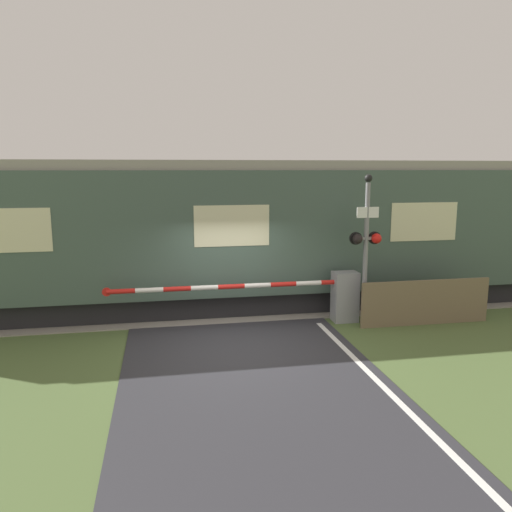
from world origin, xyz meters
TOP-DOWN VIEW (x-y plane):
  - ground_plane at (0.00, 0.00)m, footprint 80.00×80.00m
  - track_bed at (0.00, 3.01)m, footprint 36.00×3.20m
  - train at (0.11, 3.01)m, footprint 18.18×2.76m
  - crossing_barrier at (2.34, 1.13)m, footprint 6.04×0.44m
  - signal_post at (3.15, 0.72)m, footprint 0.77×0.26m
  - roadside_fence at (4.64, 0.50)m, footprint 3.28×0.06m

SIDE VIEW (x-z plane):
  - ground_plane at x=0.00m, z-range 0.00..0.00m
  - track_bed at x=0.00m, z-range -0.04..0.09m
  - roadside_fence at x=4.64m, z-range 0.00..1.10m
  - crossing_barrier at x=2.34m, z-range 0.07..1.31m
  - train at x=0.11m, z-range 0.05..3.97m
  - signal_post at x=3.15m, z-range 0.24..3.84m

